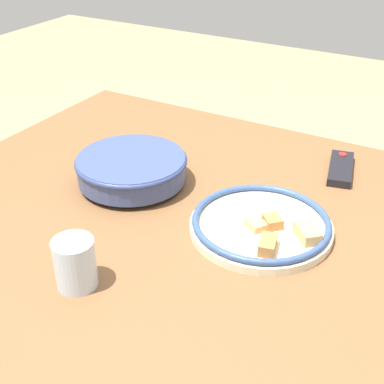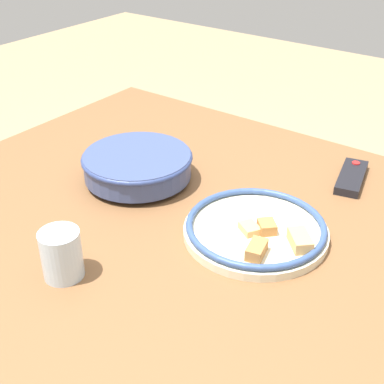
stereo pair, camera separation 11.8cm
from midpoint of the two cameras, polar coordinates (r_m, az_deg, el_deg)
dining_table at (r=1.17m, az=0.38°, el=-6.90°), size 1.46×1.07×0.78m
noodle_bowl at (r=1.28m, az=-9.10°, el=2.47°), size 0.26×0.26×0.07m
food_plate at (r=1.11m, az=4.46°, el=-3.64°), size 0.30×0.30×0.04m
tv_remote at (r=1.36m, az=13.22°, el=2.39°), size 0.09×0.17×0.02m
drinking_glass at (r=0.99m, az=-15.77°, el=-7.45°), size 0.08×0.08×0.09m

